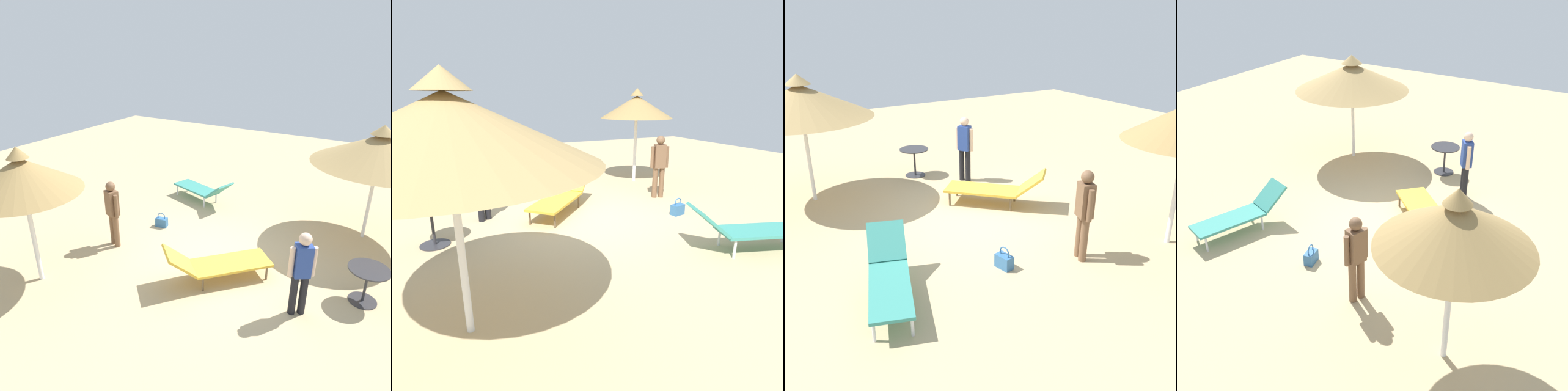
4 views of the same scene
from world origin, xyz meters
The scene contains 9 objects.
ground centered at (0.00, 0.00, -0.05)m, with size 24.00×24.00×0.10m, color tan.
parasol_umbrella_far_left centered at (-2.67, -2.71, 2.22)m, with size 2.96×2.96×2.78m.
parasol_umbrella_center centered at (2.73, 2.43, 2.24)m, with size 2.13×2.13×2.78m.
lounge_chair_front centered at (-0.34, 0.66, 0.40)m, with size 1.97×2.00×0.82m.
lounge_chair_back centered at (1.75, -2.55, 0.42)m, with size 2.07×1.16×0.82m.
person_standing_near_right centered at (2.33, 0.65, 0.90)m, with size 0.44×0.30×1.59m.
person_standing_far_right centered at (-2.02, 0.81, 0.92)m, with size 0.40×0.33×1.61m.
handbag centered at (1.92, -0.64, 0.13)m, with size 0.32×0.23×0.39m.
side_table_round centered at (-3.00, -0.12, 0.49)m, with size 0.73×0.73×0.72m.
Camera 1 is at (-3.04, 6.09, 4.48)m, focal length 33.18 mm.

